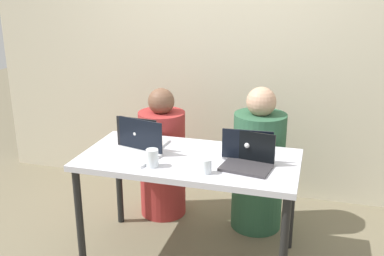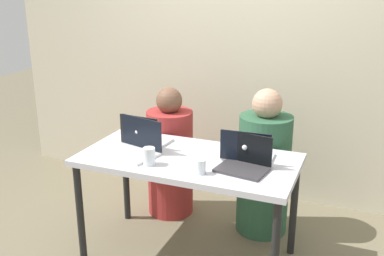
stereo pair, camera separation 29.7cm
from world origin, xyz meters
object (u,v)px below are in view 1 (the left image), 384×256
object	(u,v)px
laptop_back_left	(142,139)
water_glass_left	(152,159)
person_on_left	(162,160)
laptop_front_right	(248,160)
laptop_back_right	(248,151)
laptop_front_left	(134,149)
person_on_right	(258,167)
water_glass_right	(206,167)

from	to	relation	value
laptop_back_left	water_glass_left	world-z (taller)	laptop_back_left
person_on_left	water_glass_left	distance (m)	0.86
water_glass_left	laptop_back_left	bearing A→B (deg)	121.62
person_on_left	water_glass_left	xyz separation A→B (m)	(0.21, -0.77, 0.33)
laptop_back_left	laptop_front_right	distance (m)	0.79
person_on_left	laptop_back_right	distance (m)	0.95
laptop_front_right	laptop_front_left	xyz separation A→B (m)	(-0.76, -0.02, 0.00)
person_on_left	laptop_front_right	world-z (taller)	person_on_left
person_on_right	laptop_front_left	size ratio (longest dim) A/B	2.86
water_glass_right	water_glass_left	size ratio (longest dim) A/B	0.78
person_on_left	laptop_back_right	bearing A→B (deg)	136.81
laptop_back_left	laptop_back_right	world-z (taller)	laptop_back_left
laptop_back_left	laptop_front_left	bearing A→B (deg)	99.38
person_on_right	laptop_front_right	world-z (taller)	person_on_right
laptop_front_left	laptop_back_left	bearing A→B (deg)	109.11
water_glass_left	laptop_front_left	bearing A→B (deg)	143.05
person_on_left	laptop_back_left	bearing A→B (deg)	79.35
laptop_front_left	water_glass_left	distance (m)	0.23
person_on_right	laptop_front_left	distance (m)	1.03
laptop_front_right	laptop_front_left	size ratio (longest dim) A/B	0.83
laptop_back_left	person_on_left	bearing A→B (deg)	-83.63
person_on_right	laptop_back_left	bearing A→B (deg)	37.43
person_on_left	water_glass_left	world-z (taller)	person_on_left
laptop_back_left	water_glass_right	xyz separation A→B (m)	(0.55, -0.33, -0.01)
person_on_left	water_glass_right	world-z (taller)	person_on_left
laptop_front_right	laptop_back_right	bearing A→B (deg)	108.07
laptop_back_left	laptop_front_right	bearing A→B (deg)	172.55
laptop_front_left	water_glass_right	bearing A→B (deg)	-0.95
laptop_back_left	laptop_back_right	distance (m)	0.75
laptop_back_left	laptop_back_right	bearing A→B (deg)	-176.11
laptop_front_right	laptop_front_left	world-z (taller)	laptop_front_left
laptop_front_left	water_glass_left	bearing A→B (deg)	-22.68
water_glass_right	laptop_front_left	bearing A→B (deg)	164.79
person_on_right	laptop_front_right	bearing A→B (deg)	98.14
laptop_back_left	water_glass_right	world-z (taller)	laptop_back_left
laptop_back_right	water_glass_left	world-z (taller)	laptop_back_right
laptop_back_right	water_glass_left	distance (m)	0.63
person_on_right	water_glass_right	world-z (taller)	person_on_right
person_on_right	water_glass_right	bearing A→B (deg)	81.70
laptop_front_right	water_glass_right	distance (m)	0.28
person_on_left	water_glass_right	distance (m)	1.01
laptop_back_right	water_glass_left	xyz separation A→B (m)	(-0.55, -0.31, 0.00)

